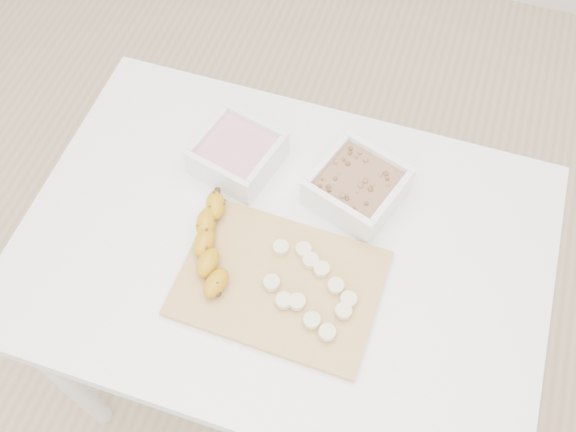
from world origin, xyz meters
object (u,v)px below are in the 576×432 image
(bowl_yogurt, at_px, (237,153))
(cutting_board, at_px, (280,283))
(table, at_px, (283,267))
(bowl_granola, at_px, (357,187))
(banana, at_px, (212,245))

(bowl_yogurt, relative_size, cutting_board, 0.51)
(cutting_board, bearing_deg, bowl_yogurt, 125.55)
(table, distance_m, bowl_yogurt, 0.25)
(bowl_granola, relative_size, cutting_board, 0.56)
(bowl_granola, bearing_deg, cutting_board, -110.16)
(bowl_yogurt, distance_m, banana, 0.21)
(cutting_board, height_order, banana, banana)
(bowl_yogurt, xyz_separation_m, bowl_granola, (0.25, -0.00, 0.00))
(bowl_yogurt, height_order, bowl_granola, bowl_granola)
(bowl_granola, height_order, banana, bowl_granola)
(table, bearing_deg, cutting_board, -76.17)
(table, xyz_separation_m, bowl_yogurt, (-0.15, 0.15, 0.13))
(bowl_yogurt, xyz_separation_m, banana, (0.03, -0.21, -0.00))
(bowl_yogurt, bearing_deg, table, -46.01)
(bowl_yogurt, height_order, cutting_board, bowl_yogurt)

